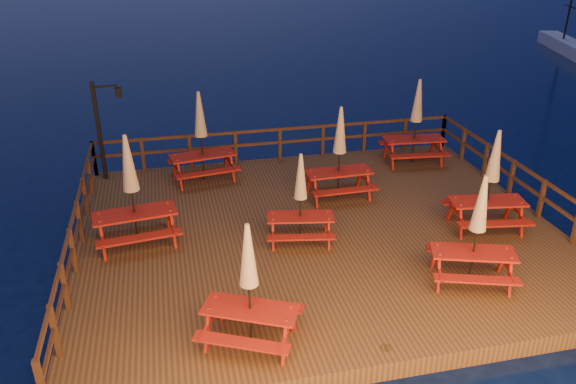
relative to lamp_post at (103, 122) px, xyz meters
name	(u,v)px	position (x,y,z in m)	size (l,w,h in m)	color
ground	(319,242)	(5.39, -4.55, -2.20)	(500.00, 500.00, 0.00)	#050D32
deck	(319,236)	(5.39, -4.55, -2.00)	(12.00, 10.00, 0.40)	#452C16
deck_piles	(318,252)	(5.39, -4.55, -2.50)	(11.44, 9.44, 1.40)	#3E2513
railing	(303,174)	(5.39, -2.77, -1.03)	(11.80, 9.75, 1.10)	#3E2513
lamp_post	(103,122)	(0.00, 0.00, 0.00)	(0.85, 0.18, 3.00)	black
sailboat	(568,46)	(27.49, 15.12, -1.83)	(3.30, 7.49, 11.04)	silver
picnic_table_0	(249,283)	(2.99, -8.40, -0.50)	(2.19, 2.05, 2.50)	#9C1D0E
picnic_table_1	(132,189)	(0.88, -4.24, -0.34)	(2.15, 1.85, 2.80)	#9C1D0E
picnic_table_2	(477,229)	(7.96, -7.53, -0.48)	(2.13, 1.93, 2.53)	#9C1D0E
picnic_table_3	(201,135)	(2.79, -0.79, -0.36)	(2.15, 1.87, 2.75)	#9C1D0E
picnic_table_4	(491,179)	(9.52, -5.45, -0.42)	(2.06, 1.79, 2.66)	#9C1D0E
picnic_table_5	(300,197)	(4.77, -5.02, -0.60)	(1.82, 1.59, 2.30)	#9C1D0E
picnic_table_6	(339,152)	(6.42, -2.84, -0.41)	(1.91, 1.59, 2.67)	#9C1D0E
picnic_table_7	(416,120)	(9.58, -0.89, -0.36)	(2.07, 1.76, 2.76)	#9C1D0E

